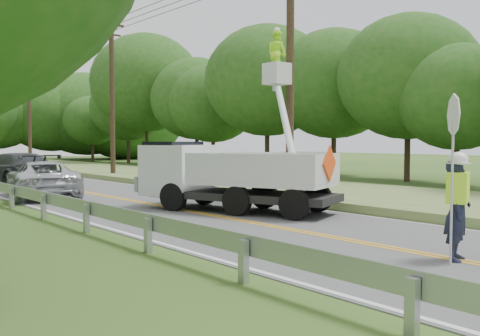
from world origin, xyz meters
TOP-DOWN VIEW (x-y plane):
  - ground at (0.00, 0.00)m, footprint 140.00×140.00m
  - road at (0.00, 14.00)m, footprint 7.20×96.00m
  - utility_poles at (5.00, 17.02)m, footprint 1.60×43.30m
  - tall_grass_verge at (7.10, 14.00)m, footprint 7.00×96.00m
  - treeline_right at (15.88, 25.13)m, footprint 10.69×54.65m
  - flagger at (-0.06, -0.41)m, footprint 1.12×0.72m
  - bucket_truck at (1.18, 8.48)m, footprint 5.62×6.69m
  - suv_silver at (-2.14, 15.69)m, footprint 3.43×5.57m
  - suv_darkgrey at (-1.33, 22.06)m, footprint 3.20×5.98m
  - yard_sign at (6.22, 2.98)m, footprint 0.44×0.14m

SIDE VIEW (x-z plane):
  - ground at x=0.00m, z-range 0.00..0.00m
  - road at x=0.00m, z-range 0.00..0.02m
  - tall_grass_verge at x=7.10m, z-range 0.00..0.30m
  - yard_sign at x=6.22m, z-range 0.14..0.79m
  - suv_silver at x=-2.14m, z-range 0.02..1.46m
  - suv_darkgrey at x=-1.33m, z-range 0.02..1.67m
  - flagger at x=-0.06m, z-range -0.43..2.66m
  - bucket_truck at x=1.18m, z-range -1.69..4.64m
  - utility_poles at x=5.00m, z-range 0.27..10.27m
  - treeline_right at x=15.88m, z-range 0.04..12.35m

